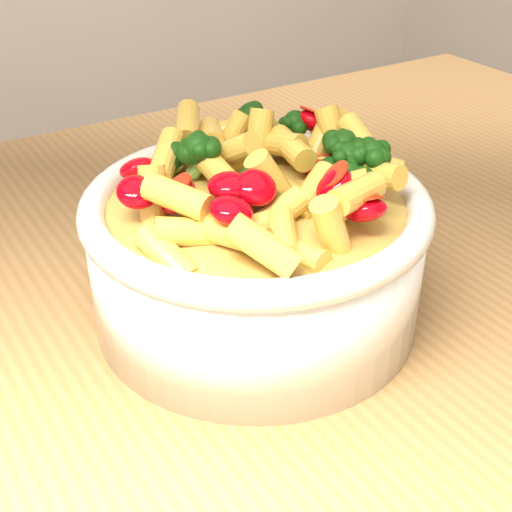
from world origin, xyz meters
TOP-DOWN VIEW (x-y plane):
  - table at (0.00, 0.00)m, footprint 1.20×0.80m
  - serving_bowl at (-0.08, -0.07)m, footprint 0.26×0.26m
  - pasta_salad at (-0.08, -0.07)m, footprint 0.20×0.20m

SIDE VIEW (x-z plane):
  - table at x=0.00m, z-range 0.35..1.25m
  - serving_bowl at x=-0.08m, z-range 0.90..1.01m
  - pasta_salad at x=-0.08m, z-range 1.00..1.05m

